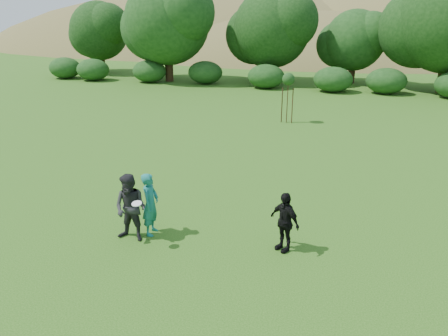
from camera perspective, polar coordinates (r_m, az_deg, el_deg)
The scene contains 8 objects.
ground at distance 12.60m, azimuth -4.23°, elevation -9.14°, with size 120.00×120.00×0.00m, color #19470C.
player_teal at distance 12.60m, azimuth -9.59°, elevation -4.68°, with size 0.67×0.44×1.85m, color #186E65.
player_grey at distance 12.35m, azimuth -12.10°, elevation -5.13°, with size 0.95×0.74×1.94m, color #272629.
player_black at distance 11.75m, azimuth 7.89°, elevation -6.96°, with size 0.98×0.41×1.67m, color black.
frisbee at distance 11.76m, azimuth -11.33°, elevation -4.58°, with size 0.27×0.27×0.07m.
sapling at distance 25.27m, azimuth 8.40°, elevation 11.24°, with size 0.70×0.70×2.85m.
hillside at distance 80.83m, azimuth 14.05°, elevation 6.28°, with size 150.00×72.00×52.00m.
tree_row at distance 38.91m, azimuth 17.11°, elevation 17.18°, with size 53.92×10.38×9.62m.
Camera 1 is at (4.24, -10.19, 6.08)m, focal length 35.00 mm.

